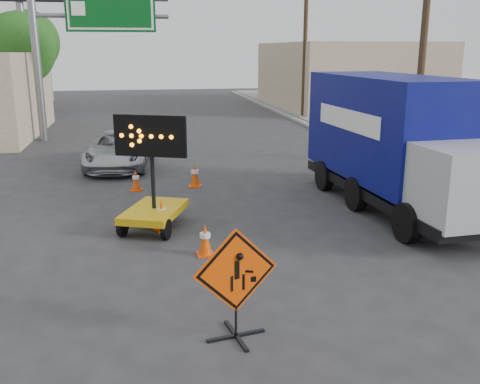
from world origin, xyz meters
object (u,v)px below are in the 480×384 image
object	(u,v)px
construction_sign	(236,281)
arrow_board	(154,204)
pickup_truck	(119,150)
box_truck	(395,150)

from	to	relation	value
construction_sign	arrow_board	xyz separation A→B (m)	(-1.02, 5.27, -0.29)
pickup_truck	arrow_board	bearing A→B (deg)	-75.78
arrow_board	box_truck	distance (m)	6.46
construction_sign	arrow_board	world-z (taller)	arrow_board
arrow_board	box_truck	world-z (taller)	box_truck
arrow_board	construction_sign	bearing A→B (deg)	-56.73
construction_sign	box_truck	world-z (taller)	box_truck
construction_sign	arrow_board	distance (m)	5.38
construction_sign	box_truck	bearing A→B (deg)	37.39
arrow_board	box_truck	size ratio (longest dim) A/B	0.37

